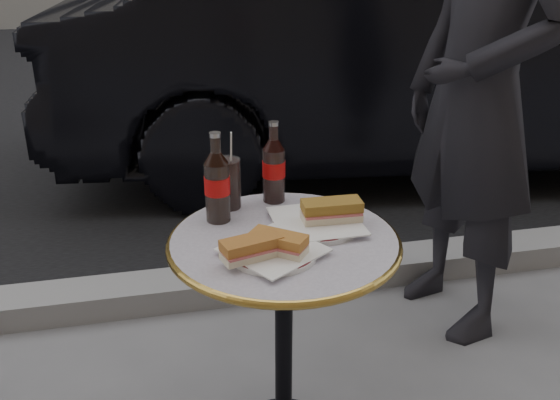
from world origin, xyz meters
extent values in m
cube|color=black|center=(0.00, 5.00, 0.00)|extent=(40.00, 8.00, 0.00)
cube|color=gray|center=(0.00, 0.90, 0.05)|extent=(40.00, 0.20, 0.12)
cylinder|color=white|center=(-0.05, -0.08, 0.74)|extent=(0.29, 0.29, 0.01)
cylinder|color=silver|center=(0.10, 0.05, 0.74)|extent=(0.28, 0.28, 0.01)
cube|color=#AA662B|center=(-0.11, -0.11, 0.77)|extent=(0.16, 0.10, 0.05)
cube|color=#AE6C2C|center=(-0.04, -0.10, 0.77)|extent=(0.15, 0.14, 0.05)
cube|color=olive|center=(0.14, 0.04, 0.77)|extent=(0.16, 0.08, 0.06)
cylinder|color=black|center=(-0.11, 0.23, 0.81)|extent=(0.10, 0.10, 0.15)
imported|color=black|center=(1.37, 2.29, 0.74)|extent=(2.07, 4.63, 1.47)
imported|color=black|center=(0.84, 0.56, 0.92)|extent=(0.57, 0.75, 1.85)
camera|label=1|loc=(-0.32, -1.43, 1.49)|focal=40.00mm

